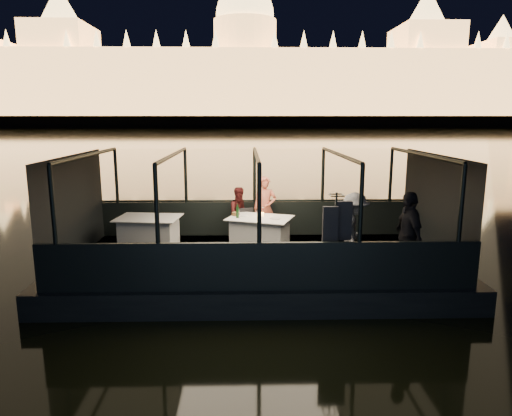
{
  "coord_description": "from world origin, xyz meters",
  "views": [
    {
      "loc": [
        -0.25,
        -9.86,
        3.6
      ],
      "look_at": [
        0.0,
        0.4,
        1.55
      ],
      "focal_mm": 32.0,
      "sensor_mm": 36.0,
      "label": 1
    }
  ],
  "objects_px": {
    "chair_port_right": "(265,223)",
    "person_woman_coral": "(265,211)",
    "dining_table_central": "(260,233)",
    "wine_bottle": "(238,212)",
    "chair_port_left": "(245,226)",
    "passenger_stripe": "(354,230)",
    "passenger_dark": "(408,236)",
    "person_man_maroon": "(240,211)",
    "dining_table_aft": "(149,233)",
    "coat_stand": "(335,238)"
  },
  "relations": [
    {
      "from": "person_woman_coral",
      "to": "passenger_dark",
      "type": "distance_m",
      "value": 3.98
    },
    {
      "from": "coat_stand",
      "to": "passenger_dark",
      "type": "height_order",
      "value": "coat_stand"
    },
    {
      "from": "dining_table_central",
      "to": "person_man_maroon",
      "type": "relative_size",
      "value": 1.07
    },
    {
      "from": "chair_port_left",
      "to": "person_man_maroon",
      "type": "bearing_deg",
      "value": 89.61
    },
    {
      "from": "person_woman_coral",
      "to": "coat_stand",
      "type": "bearing_deg",
      "value": -70.0
    },
    {
      "from": "dining_table_aft",
      "to": "coat_stand",
      "type": "bearing_deg",
      "value": -31.83
    },
    {
      "from": "chair_port_right",
      "to": "person_woman_coral",
      "type": "bearing_deg",
      "value": 62.42
    },
    {
      "from": "chair_port_right",
      "to": "wine_bottle",
      "type": "bearing_deg",
      "value": -150.1
    },
    {
      "from": "chair_port_left",
      "to": "passenger_dark",
      "type": "bearing_deg",
      "value": -59.5
    },
    {
      "from": "passenger_stripe",
      "to": "person_woman_coral",
      "type": "bearing_deg",
      "value": 50.28
    },
    {
      "from": "person_man_maroon",
      "to": "person_woman_coral",
      "type": "bearing_deg",
      "value": -17.44
    },
    {
      "from": "chair_port_right",
      "to": "passenger_dark",
      "type": "distance_m",
      "value": 3.96
    },
    {
      "from": "person_man_maroon",
      "to": "passenger_stripe",
      "type": "distance_m",
      "value": 3.4
    },
    {
      "from": "chair_port_left",
      "to": "coat_stand",
      "type": "xyz_separation_m",
      "value": [
        1.66,
        -2.9,
        0.45
      ]
    },
    {
      "from": "person_woman_coral",
      "to": "wine_bottle",
      "type": "xyz_separation_m",
      "value": [
        -0.69,
        -0.89,
        0.17
      ]
    },
    {
      "from": "dining_table_central",
      "to": "chair_port_left",
      "type": "xyz_separation_m",
      "value": [
        -0.35,
        0.5,
        0.06
      ]
    },
    {
      "from": "person_man_maroon",
      "to": "wine_bottle",
      "type": "relative_size",
      "value": 4.16
    },
    {
      "from": "person_woman_coral",
      "to": "person_man_maroon",
      "type": "distance_m",
      "value": 0.63
    },
    {
      "from": "wine_bottle",
      "to": "passenger_dark",
      "type": "bearing_deg",
      "value": -32.3
    },
    {
      "from": "dining_table_central",
      "to": "chair_port_right",
      "type": "bearing_deg",
      "value": 79.5
    },
    {
      "from": "dining_table_aft",
      "to": "coat_stand",
      "type": "relative_size",
      "value": 0.83
    },
    {
      "from": "passenger_dark",
      "to": "wine_bottle",
      "type": "relative_size",
      "value": 5.3
    },
    {
      "from": "chair_port_right",
      "to": "passenger_stripe",
      "type": "distance_m",
      "value": 2.98
    },
    {
      "from": "dining_table_central",
      "to": "wine_bottle",
      "type": "distance_m",
      "value": 0.75
    },
    {
      "from": "dining_table_aft",
      "to": "wine_bottle",
      "type": "height_order",
      "value": "wine_bottle"
    },
    {
      "from": "dining_table_central",
      "to": "wine_bottle",
      "type": "relative_size",
      "value": 4.45
    },
    {
      "from": "chair_port_left",
      "to": "person_woman_coral",
      "type": "bearing_deg",
      "value": 16.42
    },
    {
      "from": "chair_port_right",
      "to": "coat_stand",
      "type": "height_order",
      "value": "coat_stand"
    },
    {
      "from": "chair_port_left",
      "to": "wine_bottle",
      "type": "relative_size",
      "value": 2.6
    },
    {
      "from": "coat_stand",
      "to": "dining_table_central",
      "type": "bearing_deg",
      "value": 118.84
    },
    {
      "from": "passenger_stripe",
      "to": "passenger_dark",
      "type": "relative_size",
      "value": 0.94
    },
    {
      "from": "chair_port_right",
      "to": "passenger_stripe",
      "type": "height_order",
      "value": "passenger_stripe"
    },
    {
      "from": "chair_port_left",
      "to": "person_woman_coral",
      "type": "relative_size",
      "value": 0.52
    },
    {
      "from": "chair_port_left",
      "to": "chair_port_right",
      "type": "height_order",
      "value": "chair_port_right"
    },
    {
      "from": "wine_bottle",
      "to": "coat_stand",
      "type": "bearing_deg",
      "value": -52.08
    },
    {
      "from": "dining_table_aft",
      "to": "passenger_dark",
      "type": "relative_size",
      "value": 0.85
    },
    {
      "from": "chair_port_left",
      "to": "passenger_dark",
      "type": "distance_m",
      "value": 4.1
    },
    {
      "from": "passenger_dark",
      "to": "person_man_maroon",
      "type": "bearing_deg",
      "value": -136.21
    },
    {
      "from": "passenger_stripe",
      "to": "wine_bottle",
      "type": "xyz_separation_m",
      "value": [
        -2.39,
        1.57,
        0.06
      ]
    },
    {
      "from": "chair_port_right",
      "to": "dining_table_central",
      "type": "bearing_deg",
      "value": -121.43
    },
    {
      "from": "chair_port_right",
      "to": "passenger_dark",
      "type": "relative_size",
      "value": 0.54
    },
    {
      "from": "chair_port_left",
      "to": "chair_port_right",
      "type": "bearing_deg",
      "value": 12.44
    },
    {
      "from": "dining_table_central",
      "to": "person_woman_coral",
      "type": "bearing_deg",
      "value": 79.74
    },
    {
      "from": "dining_table_aft",
      "to": "person_woman_coral",
      "type": "relative_size",
      "value": 0.9
    },
    {
      "from": "chair_port_left",
      "to": "wine_bottle",
      "type": "bearing_deg",
      "value": -128.87
    },
    {
      "from": "dining_table_central",
      "to": "person_woman_coral",
      "type": "xyz_separation_m",
      "value": [
        0.16,
        0.87,
        0.36
      ]
    },
    {
      "from": "person_woman_coral",
      "to": "dining_table_aft",
      "type": "bearing_deg",
      "value": -163.58
    },
    {
      "from": "dining_table_central",
      "to": "chair_port_right",
      "type": "distance_m",
      "value": 0.83
    },
    {
      "from": "person_man_maroon",
      "to": "coat_stand",
      "type": "bearing_deg",
      "value": -78.41
    },
    {
      "from": "dining_table_central",
      "to": "person_man_maroon",
      "type": "distance_m",
      "value": 1.06
    }
  ]
}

